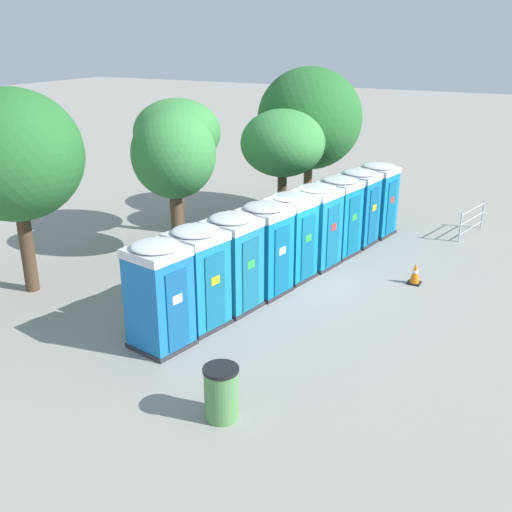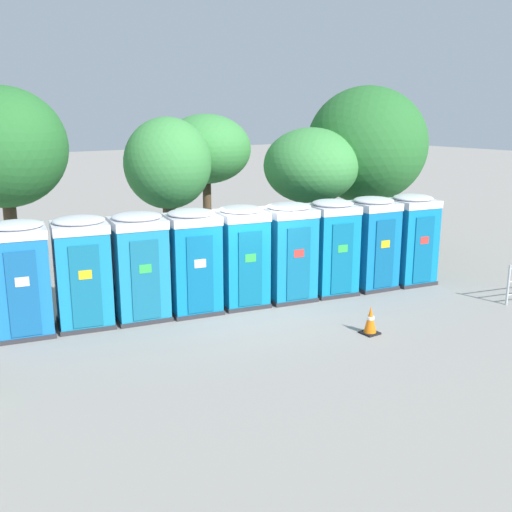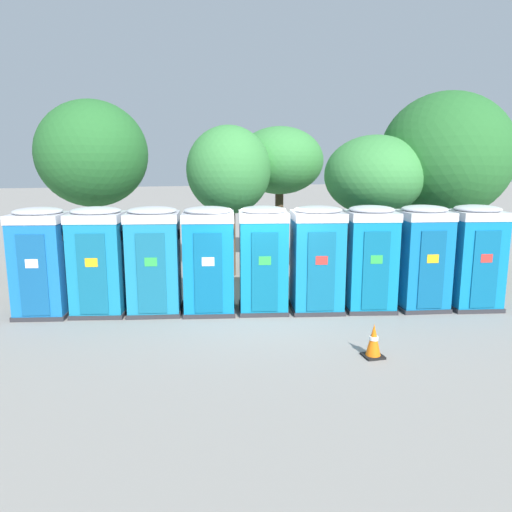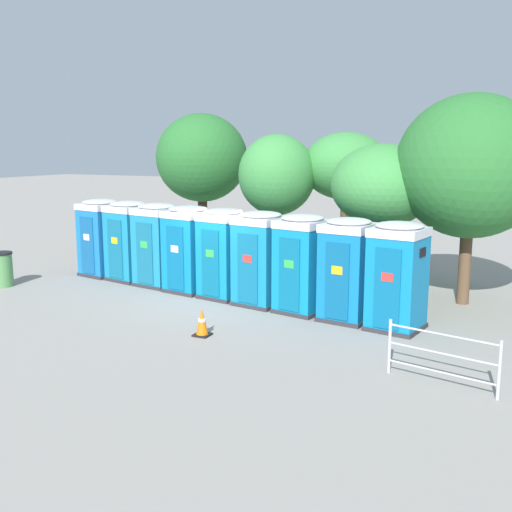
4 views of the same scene
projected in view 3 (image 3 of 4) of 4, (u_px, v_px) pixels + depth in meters
The scene contains 16 objects.
ground_plane at pixel (264, 313), 11.97m from camera, with size 120.00×120.00×0.00m, color gray.
portapotty_0 at pixel (42, 261), 11.61m from camera, with size 1.40×1.41×2.54m.
portapotty_1 at pixel (99, 260), 11.72m from camera, with size 1.45×1.43×2.54m.
portapotty_2 at pixel (154, 260), 11.79m from camera, with size 1.42×1.39×2.54m.
portapotty_3 at pixel (209, 259), 11.82m from camera, with size 1.41×1.40×2.54m.
portapotty_4 at pixel (263, 259), 11.93m from camera, with size 1.37×1.40×2.54m.
portapotty_5 at pixel (317, 258), 11.97m from camera, with size 1.42×1.40×2.54m.
portapotty_6 at pixel (370, 257), 12.06m from camera, with size 1.39×1.41×2.54m.
portapotty_7 at pixel (422, 257), 12.15m from camera, with size 1.32×1.35×2.54m.
portapotty_8 at pixel (474, 256), 12.20m from camera, with size 1.37×1.39×2.54m.
street_tree_0 at pixel (92, 154), 16.22m from camera, with size 3.58×3.58×5.52m.
street_tree_1 at pixel (375, 176), 14.57m from camera, with size 2.94×2.94×4.32m.
street_tree_2 at pixel (229, 171), 15.29m from camera, with size 2.58×2.58×4.65m.
street_tree_3 at pixel (280, 161), 16.89m from camera, with size 2.96×2.96×4.72m.
street_tree_4 at pixel (446, 157), 14.99m from camera, with size 3.93×3.93×5.61m.
traffic_cone at pixel (374, 341), 9.21m from camera, with size 0.36×0.36×0.64m.
Camera 3 is at (-3.00, -11.10, 3.60)m, focal length 35.00 mm.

